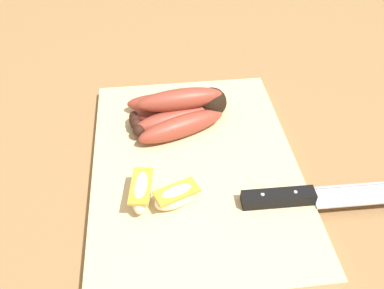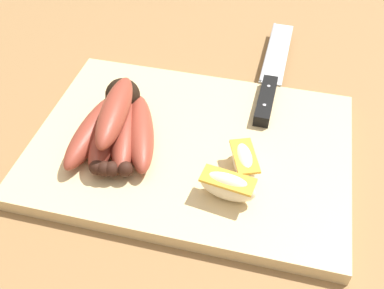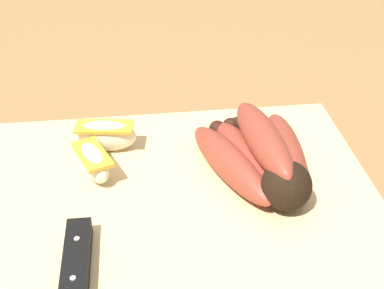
{
  "view_description": "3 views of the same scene",
  "coord_description": "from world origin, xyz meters",
  "views": [
    {
      "loc": [
        -0.45,
        0.05,
        0.46
      ],
      "look_at": [
        0.01,
        0.0,
        0.03
      ],
      "focal_mm": 38.08,
      "sensor_mm": 36.0,
      "label": 1
    },
    {
      "loc": [
        -0.12,
        0.42,
        0.46
      ],
      "look_at": [
        -0.02,
        0.01,
        0.03
      ],
      "focal_mm": 42.33,
      "sensor_mm": 36.0,
      "label": 2
    },
    {
      "loc": [
        -0.05,
        -0.43,
        0.37
      ],
      "look_at": [
        0.01,
        0.03,
        0.06
      ],
      "focal_mm": 49.78,
      "sensor_mm": 36.0,
      "label": 3
    }
  ],
  "objects": [
    {
      "name": "ground_plane",
      "position": [
        0.0,
        0.0,
        0.0
      ],
      "size": [
        6.0,
        6.0,
        0.0
      ],
      "primitive_type": "plane",
      "color": "olive"
    },
    {
      "name": "cutting_board",
      "position": [
        -0.02,
        -0.0,
        0.01
      ],
      "size": [
        0.43,
        0.31,
        0.02
      ],
      "primitive_type": "cube",
      "color": "#DBBC84",
      "rests_on": "ground_plane"
    },
    {
      "name": "banana_bunch",
      "position": [
        0.08,
        0.01,
        0.04
      ],
      "size": [
        0.13,
        0.17,
        0.06
      ],
      "color": "black",
      "rests_on": "cutting_board"
    },
    {
      "name": "apple_wedge_near",
      "position": [
        -0.08,
        0.08,
        0.04
      ],
      "size": [
        0.07,
        0.04,
        0.04
      ],
      "color": "#F4E5C1",
      "rests_on": "cutting_board"
    },
    {
      "name": "apple_wedge_middle",
      "position": [
        -0.1,
        0.03,
        0.04
      ],
      "size": [
        0.05,
        0.07,
        0.03
      ],
      "color": "#F4E5C1",
      "rests_on": "cutting_board"
    }
  ]
}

